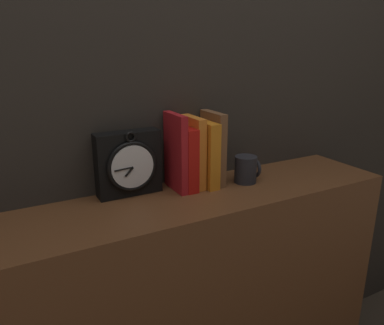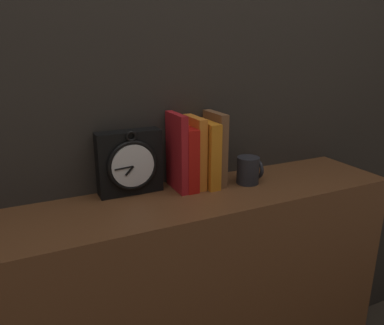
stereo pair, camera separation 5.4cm
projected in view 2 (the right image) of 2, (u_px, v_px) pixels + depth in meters
The scene contains 9 objects.
wall_back at pixel (168, 64), 1.19m from camera, with size 6.00×0.05×2.60m.
bookshelf at pixel (192, 318), 1.29m from camera, with size 1.39×0.31×0.91m.
clock at pixel (130, 163), 1.16m from camera, with size 0.20×0.07×0.21m.
book_slot0_red at pixel (177, 152), 1.18m from camera, with size 0.02×0.13×0.25m.
book_slot1_red at pixel (186, 158), 1.20m from camera, with size 0.04×0.13×0.20m.
book_slot2_orange at pixel (195, 152), 1.21m from camera, with size 0.03×0.12×0.23m.
book_slot3_orange at pixel (206, 154), 1.23m from camera, with size 0.04×0.14×0.22m.
book_slot4_brown at pixel (215, 148), 1.24m from camera, with size 0.03×0.13×0.24m.
mug at pixel (249, 170), 1.26m from camera, with size 0.08×0.08×0.09m.
Camera 2 is at (-0.46, -0.97, 1.36)m, focal length 35.00 mm.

